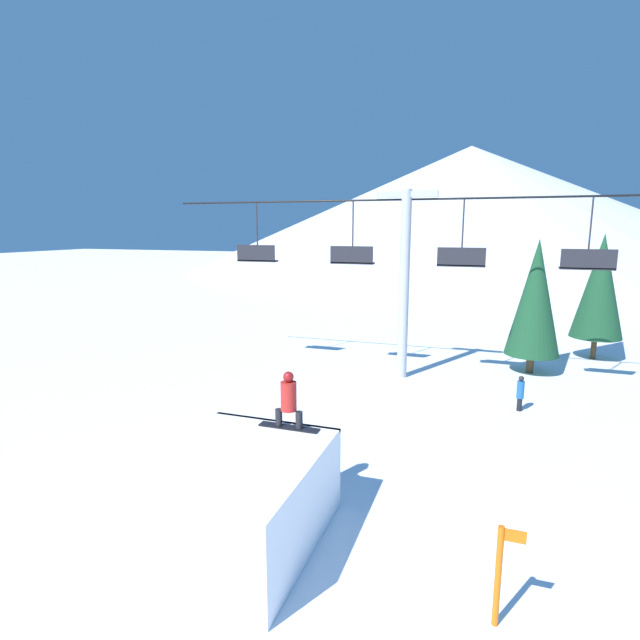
# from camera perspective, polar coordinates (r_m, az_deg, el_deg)

# --- Properties ---
(ground_plane) EXTENTS (220.00, 220.00, 0.00)m
(ground_plane) POSITION_cam_1_polar(r_m,az_deg,el_deg) (10.16, -9.77, -26.84)
(ground_plane) COLOR white
(mountain_ridge) EXTENTS (81.98, 81.98, 17.89)m
(mountain_ridge) POSITION_cam_1_polar(r_m,az_deg,el_deg) (79.30, 16.62, 12.11)
(mountain_ridge) COLOR silver
(mountain_ridge) RESTS_ON ground_plane
(snow_ramp) EXTENTS (3.05, 3.83, 1.81)m
(snow_ramp) POSITION_cam_1_polar(r_m,az_deg,el_deg) (10.51, -9.38, -19.49)
(snow_ramp) COLOR white
(snow_ramp) RESTS_ON ground_plane
(snowboarder) EXTENTS (1.37, 0.35, 1.28)m
(snowboarder) POSITION_cam_1_polar(r_m,az_deg,el_deg) (10.98, -3.60, -9.17)
(snowboarder) COLOR black
(snowboarder) RESTS_ON snow_ramp
(chairlift) EXTENTS (20.51, 0.44, 7.62)m
(chairlift) POSITION_cam_1_polar(r_m,az_deg,el_deg) (20.39, 9.65, 6.03)
(chairlift) COLOR #B2B2B7
(chairlift) RESTS_ON ground_plane
(pine_tree_near) EXTENTS (2.22, 2.22, 5.71)m
(pine_tree_near) POSITION_cam_1_polar(r_m,az_deg,el_deg) (22.75, 23.39, 2.35)
(pine_tree_near) COLOR #4C3823
(pine_tree_near) RESTS_ON ground_plane
(pine_tree_far) EXTENTS (2.28, 2.28, 5.90)m
(pine_tree_far) POSITION_cam_1_polar(r_m,az_deg,el_deg) (26.50, 29.35, 3.39)
(pine_tree_far) COLOR #4C3823
(pine_tree_far) RESTS_ON ground_plane
(trail_marker) EXTENTS (0.41, 0.10, 1.70)m
(trail_marker) POSITION_cam_1_polar(r_m,az_deg,el_deg) (9.03, 19.80, -25.59)
(trail_marker) COLOR orange
(trail_marker) RESTS_ON ground_plane
(distant_skier) EXTENTS (0.24, 0.24, 1.23)m
(distant_skier) POSITION_cam_1_polar(r_m,az_deg,el_deg) (18.33, 21.92, -7.64)
(distant_skier) COLOR black
(distant_skier) RESTS_ON ground_plane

